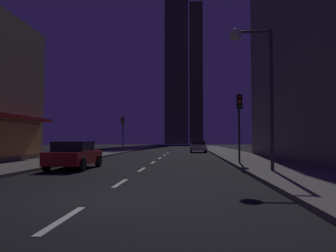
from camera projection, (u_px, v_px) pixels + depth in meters
ground_plane at (169, 153)px, 40.02m from camera, size 78.00×136.00×0.10m
sidewalk_right at (226, 152)px, 39.58m from camera, size 4.00×76.00×0.15m
sidewalk_left at (114, 151)px, 40.47m from camera, size 4.00×76.00×0.15m
lane_marking_center at (153, 162)px, 21.68m from camera, size 0.16×33.40×0.01m
skyscraper_distant_tall at (177, 43)px, 124.87m from camera, size 8.84×8.96×78.22m
skyscraper_distant_mid at (196, 74)px, 150.83m from camera, size 6.13×8.96×65.47m
car_parked_near at (74, 155)px, 16.87m from camera, size 1.98×4.24×1.45m
car_parked_far at (198, 146)px, 39.63m from camera, size 1.98×4.24×1.45m
fire_hydrant_far_left at (81, 154)px, 24.73m from camera, size 0.42×0.30×0.65m
traffic_light_near_right at (239, 113)px, 19.58m from camera, size 0.32×0.48×4.20m
traffic_light_far_left at (123, 126)px, 38.57m from camera, size 0.32×0.48×4.20m
street_lamp_right at (253, 63)px, 14.82m from camera, size 1.96×0.56×6.58m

